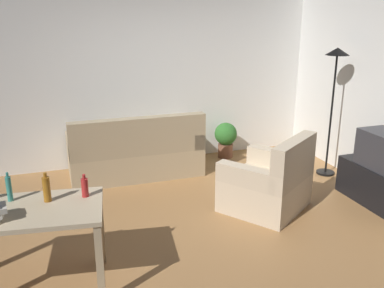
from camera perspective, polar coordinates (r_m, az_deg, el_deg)
name	(u,v)px	position (r m, az deg, el deg)	size (l,w,h in m)	color
ground_plane	(198,220)	(4.99, 0.76, -10.13)	(5.20, 4.40, 0.02)	#9E7042
wall_rear	(150,75)	(6.60, -5.62, 9.18)	(5.20, 0.10, 2.70)	white
couch	(136,155)	(6.19, -7.47, -1.44)	(1.86, 0.84, 0.92)	tan
tv_stand	(380,186)	(5.74, 23.74, -5.14)	(0.44, 1.10, 0.48)	black
torchiere_lamp	(335,77)	(6.23, 18.50, 8.44)	(0.32, 0.32, 1.81)	black
desk	(29,221)	(3.81, -20.92, -9.53)	(1.28, 0.85, 0.76)	#C6B28E
potted_plant	(226,137)	(6.89, 4.51, 0.88)	(0.36, 0.36, 0.57)	brown
armchair	(269,184)	(5.19, 10.28, -5.24)	(1.22, 1.21, 0.92)	beige
bottle_tall	(9,188)	(3.92, -23.17, -5.46)	(0.05, 0.05, 0.26)	teal
bottle_amber	(47,189)	(3.80, -18.79, -5.67)	(0.06, 0.06, 0.26)	#9E6019
bottle_red	(85,187)	(3.81, -14.08, -5.59)	(0.06, 0.06, 0.20)	#AD2323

